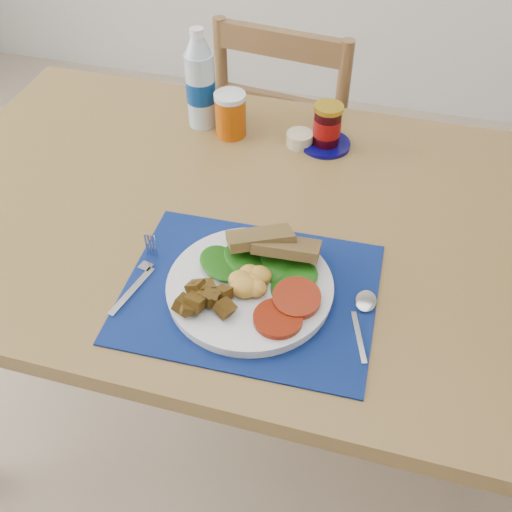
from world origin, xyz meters
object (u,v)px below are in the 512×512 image
at_px(water_bottle, 200,84).
at_px(jam_on_saucer, 327,128).
at_px(chair_far, 291,125).
at_px(breakfast_plate, 246,285).
at_px(juice_glass, 230,116).

relative_size(water_bottle, jam_on_saucer, 2.05).
xyz_separation_m(chair_far, water_bottle, (-0.14, -0.35, 0.30)).
height_order(chair_far, jam_on_saucer, chair_far).
distance_m(chair_far, jam_on_saucer, 0.46).
height_order(breakfast_plate, jam_on_saucer, jam_on_saucer).
xyz_separation_m(chair_far, breakfast_plate, (0.11, -0.86, 0.22)).
bearing_deg(chair_far, jam_on_saucer, 120.39).
distance_m(water_bottle, juice_glass, 0.10).
relative_size(breakfast_plate, juice_glass, 2.90).
bearing_deg(breakfast_plate, jam_on_saucer, 66.76).
height_order(juice_glass, jam_on_saucer, jam_on_saucer).
height_order(chair_far, breakfast_plate, chair_far).
relative_size(chair_far, water_bottle, 4.60).
bearing_deg(water_bottle, juice_glass, -18.82).
relative_size(juice_glass, jam_on_saucer, 0.86).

